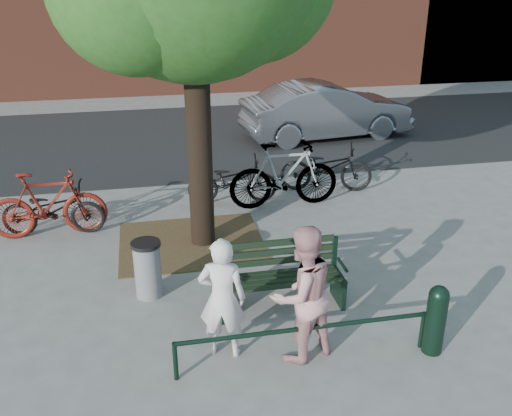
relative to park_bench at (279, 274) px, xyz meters
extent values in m
plane|color=gray|center=(0.00, -0.08, -0.48)|extent=(90.00, 90.00, 0.00)
cube|color=brown|center=(-1.00, 2.12, -0.47)|extent=(2.40, 2.00, 0.02)
cube|color=black|center=(0.00, 8.42, -0.47)|extent=(40.00, 7.00, 0.01)
cube|color=black|center=(-0.84, -0.08, -0.25)|extent=(0.06, 0.52, 0.45)
cube|color=black|center=(-0.84, 0.15, 0.19)|extent=(0.06, 0.06, 0.44)
cylinder|color=black|center=(-0.84, -0.18, 0.15)|extent=(0.04, 0.36, 0.04)
cube|color=black|center=(0.84, -0.08, -0.25)|extent=(0.06, 0.52, 0.45)
cube|color=black|center=(0.84, 0.15, 0.19)|extent=(0.06, 0.06, 0.44)
cylinder|color=black|center=(0.84, -0.18, 0.15)|extent=(0.04, 0.36, 0.04)
cube|color=black|center=(0.00, -0.08, -0.03)|extent=(1.64, 0.46, 0.04)
cube|color=black|center=(0.00, 0.15, 0.26)|extent=(1.64, 0.03, 0.47)
cylinder|color=black|center=(-1.50, -1.28, -0.23)|extent=(0.06, 0.06, 0.50)
cylinder|color=black|center=(0.00, -1.28, -0.23)|extent=(0.06, 0.06, 0.50)
cylinder|color=black|center=(1.50, -1.28, -0.23)|extent=(0.06, 0.06, 0.50)
cylinder|color=black|center=(0.00, -1.28, 0.00)|extent=(3.00, 0.06, 0.06)
cylinder|color=black|center=(-0.80, 2.12, 1.42)|extent=(0.40, 0.40, 3.80)
imported|color=silver|center=(-0.90, -0.91, 0.29)|extent=(0.64, 0.51, 1.55)
imported|color=#CA8B8B|center=(0.00, -1.13, 0.37)|extent=(1.00, 0.90, 1.71)
cylinder|color=black|center=(1.60, -1.38, -0.08)|extent=(0.24, 0.24, 0.79)
sphere|color=black|center=(1.60, -1.38, 0.31)|extent=(0.24, 0.24, 0.24)
cylinder|color=gray|center=(-1.74, 0.60, -0.08)|extent=(0.37, 0.37, 0.79)
cylinder|color=black|center=(-1.74, 0.60, 0.34)|extent=(0.41, 0.41, 0.06)
imported|color=black|center=(-3.29, 2.96, -0.02)|extent=(1.80, 0.79, 0.92)
imported|color=#63160E|center=(-3.35, 2.89, 0.11)|extent=(1.97, 0.59, 1.18)
imported|color=black|center=(-0.03, 3.75, -0.02)|extent=(1.80, 0.76, 0.92)
imported|color=gray|center=(0.91, 3.36, 0.16)|extent=(2.14, 0.64, 1.28)
imported|color=black|center=(1.97, 4.01, 0.02)|extent=(1.99, 1.11, 0.99)
imported|color=slate|center=(3.17, 7.73, 0.26)|extent=(4.65, 2.09, 1.48)
camera|label=1|loc=(-1.64, -6.56, 3.91)|focal=40.00mm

